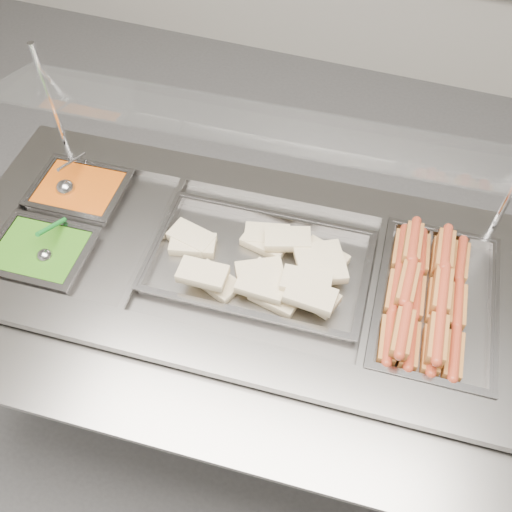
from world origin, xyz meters
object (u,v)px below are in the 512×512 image
(pan_wraps, at_px, (259,266))
(steam_counter, at_px, (244,327))
(sneeze_guard, at_px, (259,126))
(ladle, at_px, (66,187))
(serving_spoon, at_px, (46,251))
(pan_hotdogs, at_px, (433,307))

(pan_wraps, bearing_deg, steam_counter, -176.33)
(sneeze_guard, height_order, pan_wraps, sneeze_guard)
(pan_wraps, xyz_separation_m, ladle, (-0.67, 0.07, 0.03))
(pan_wraps, height_order, serving_spoon, serving_spoon)
(steam_counter, xyz_separation_m, serving_spoon, (-0.54, -0.17, 0.41))
(pan_hotdogs, xyz_separation_m, pan_wraps, (-0.50, -0.03, 0.01))
(ladle, bearing_deg, pan_hotdogs, -2.02)
(sneeze_guard, bearing_deg, pan_hotdogs, -15.61)
(serving_spoon, bearing_deg, ladle, 107.69)
(sneeze_guard, xyz_separation_m, ladle, (-0.61, -0.12, -0.32))
(ladle, bearing_deg, sneeze_guard, 10.99)
(pan_hotdogs, distance_m, serving_spoon, 1.12)
(steam_counter, xyz_separation_m, ladle, (-0.62, 0.08, 0.41))
(steam_counter, relative_size, pan_hotdogs, 3.38)
(serving_spoon, bearing_deg, pan_wraps, 16.19)
(steam_counter, height_order, serving_spoon, serving_spoon)
(sneeze_guard, relative_size, pan_wraps, 2.36)
(steam_counter, xyz_separation_m, pan_hotdogs, (0.56, 0.04, 0.36))
(pan_hotdogs, bearing_deg, steam_counter, -176.33)
(pan_wraps, distance_m, serving_spoon, 0.62)
(sneeze_guard, bearing_deg, ladle, -169.01)
(pan_wraps, relative_size, ladle, 3.52)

